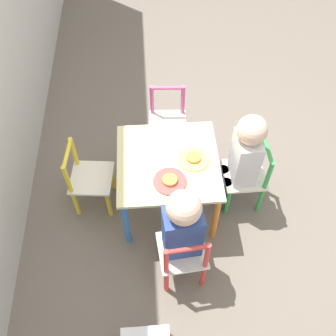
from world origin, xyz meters
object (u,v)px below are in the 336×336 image
chair_pink (168,123)px  plate_front (193,159)px  kids_table (168,168)px  child_left (182,227)px  chair_yellow (88,179)px  chair_red (183,255)px  chair_green (247,176)px  child_front (243,155)px  plate_left (170,181)px

chair_pink → plate_front: (-0.50, -0.12, 0.22)m
plate_front → kids_table: bearing=90.0°
chair_pink → child_left: (-0.95, -0.01, 0.22)m
kids_table → chair_yellow: chair_yellow is taller
chair_red → chair_green: (0.51, -0.46, 0.00)m
kids_table → chair_yellow: bearing=84.0°
chair_pink → chair_red: bearing=-85.5°
chair_red → chair_green: same height
plate_front → chair_pink: bearing=13.2°
chair_green → child_front: child_front is taller
chair_pink → chair_yellow: (-0.45, 0.53, 0.00)m
chair_red → plate_left: bearing=-87.7°
chair_red → chair_yellow: bearing=-50.7°
chair_yellow → child_left: 0.77m
chair_yellow → child_left: (-0.50, -0.54, 0.22)m
kids_table → chair_red: 0.52m
child_left → child_front: size_ratio=1.01×
kids_table → chair_pink: bearing=-3.5°
chair_red → chair_pink: size_ratio=1.00×
plate_left → plate_front: same height
chair_yellow → child_left: size_ratio=0.66×
kids_table → chair_yellow: 0.52m
chair_yellow → child_front: bearing=-86.7°
kids_table → child_front: 0.45m
chair_red → chair_yellow: 0.78m
chair_pink → plate_left: 0.69m
child_front → plate_front: child_front is taller
plate_left → kids_table: bearing=-0.0°
child_left → plate_left: size_ratio=4.06×
child_left → plate_left: child_left is taller
chair_green → plate_left: chair_green is taller
kids_table → plate_left: bearing=180.0°
plate_left → plate_front: (0.15, -0.15, -0.00)m
chair_green → plate_left: bearing=-73.6°
chair_yellow → child_front: 0.97m
chair_pink → child_left: bearing=-85.8°
child_left → plate_left: (0.29, 0.04, -0.00)m
kids_table → child_left: bearing=-174.6°
chair_pink → plate_front: chair_pink is taller
chair_yellow → child_front: size_ratio=0.66×
chair_green → plate_front: (-0.01, 0.35, 0.22)m
chair_red → chair_yellow: (0.55, 0.55, 0.00)m
child_left → child_front: child_left is taller
chair_green → child_front: 0.22m
kids_table → chair_green: (0.01, -0.50, -0.14)m
kids_table → plate_front: bearing=-90.0°
chair_yellow → child_left: child_left is taller
child_front → plate_front: bearing=-89.5°
child_left → plate_front: (0.44, -0.11, -0.00)m
chair_red → child_front: 0.68m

